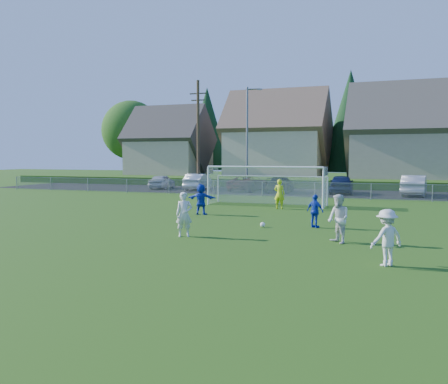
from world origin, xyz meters
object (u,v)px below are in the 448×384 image
Objects in this scene: player_blue_b at (201,199)px; goalkeeper at (279,194)px; car_f at (414,186)px; soccer_goal at (268,180)px; player_white_a at (184,214)px; car_b at (198,182)px; player_white_c at (387,238)px; car_a at (162,182)px; player_blue_a at (315,211)px; car_d at (281,184)px; soccer_ball at (263,225)px; car_c at (249,183)px; car_e at (341,184)px; player_white_b at (338,219)px.

goalkeeper reaches higher than player_blue_b.
soccer_goal reaches higher than car_f.
player_white_a reaches higher than car_b.
car_a is (-20.96, 26.48, -0.12)m from player_white_c.
player_blue_a is 0.31× the size of car_d.
player_white_c is at bearing 120.39° from car_a.
soccer_ball is at bearing 44.30° from player_blue_a.
soccer_ball is 25.92m from car_a.
player_white_a is 6.98m from player_blue_b.
goalkeeper is 17.29m from car_b.
player_blue_a is at bearing 152.55° from player_blue_b.
player_blue_b reaches higher than soccer_ball.
car_f is at bearing 170.99° from car_b.
car_a is at bearing 91.66° from player_white_a.
player_white_c reaches higher than soccer_ball.
soccer_goal reaches higher than car_d.
player_white_c is (5.25, -5.88, 0.69)m from soccer_ball.
soccer_goal is (-2.25, 9.27, 1.52)m from soccer_ball.
car_c is at bearing 3.34° from car_f.
car_c is at bearing 73.56° from player_white_a.
soccer_goal reaches higher than player_blue_a.
player_blue_b reaches higher than car_e.
player_white_b is 0.44× the size of car_a.
goalkeeper is at bearing -57.09° from soccer_goal.
player_blue_b is 0.22× the size of soccer_goal.
player_blue_b is at bearing 106.62° from car_b.
car_c is at bearing 171.35° from car_a.
car_c is 1.07× the size of car_d.
player_white_a is at bearing 88.19° from goalkeeper.
car_b is (-11.00, 13.33, -0.14)m from goalkeeper.
soccer_goal is at bearing -34.91° from player_blue_a.
player_white_c is 26.51m from car_e.
car_a is at bearing -5.71° from car_e.
player_blue_a is 20.03m from car_f.
car_d is (-3.93, 19.91, 0.58)m from soccer_ball.
car_c is at bearing -61.27° from goalkeeper.
car_c is 12.22m from soccer_goal.
player_white_c is 26.07m from car_f.
car_b is 13.16m from car_e.
player_white_a is 25.17m from car_f.
player_blue_a is 26.80m from car_a.
car_c is (-4.77, 23.89, -0.16)m from player_white_a.
car_c is at bearing -6.06° from car_e.
car_e is 0.63× the size of soccer_goal.
player_white_b is 9.91m from player_blue_b.
goalkeeper reaches higher than car_f.
car_d is at bearing 167.09° from car_b.
player_white_b is (3.56, -2.78, 0.77)m from soccer_ball.
car_b is at bearing 4.10° from car_c.
car_c is 8.10m from car_e.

